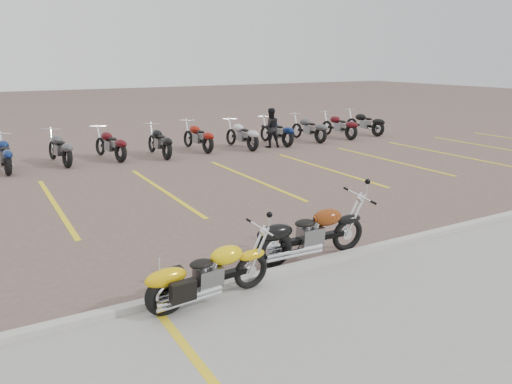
# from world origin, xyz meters

# --- Properties ---
(ground) EXTENTS (100.00, 100.00, 0.00)m
(ground) POSITION_xyz_m (0.00, 0.00, 0.00)
(ground) COLOR brown
(ground) RESTS_ON ground
(concrete_apron) EXTENTS (60.00, 5.00, 0.01)m
(concrete_apron) POSITION_xyz_m (0.00, -4.50, 0.01)
(concrete_apron) COLOR #9E9B93
(concrete_apron) RESTS_ON ground
(curb) EXTENTS (60.00, 0.18, 0.12)m
(curb) POSITION_xyz_m (0.00, -2.00, 0.06)
(curb) COLOR #ADAAA3
(curb) RESTS_ON ground
(parking_stripes) EXTENTS (38.00, 5.50, 0.01)m
(parking_stripes) POSITION_xyz_m (0.00, 4.00, 0.00)
(parking_stripes) COLOR gold
(parking_stripes) RESTS_ON ground
(yellow_cruiser) EXTENTS (1.99, 0.34, 0.82)m
(yellow_cruiser) POSITION_xyz_m (-1.58, -2.26, 0.41)
(yellow_cruiser) COLOR black
(yellow_cruiser) RESTS_ON ground
(flame_cruiser) EXTENTS (2.17, 0.34, 0.89)m
(flame_cruiser) POSITION_xyz_m (0.60, -1.70, 0.44)
(flame_cruiser) COLOR black
(flame_cruiser) RESTS_ON ground
(person_b) EXTENTS (0.86, 0.74, 1.53)m
(person_b) POSITION_xyz_m (5.91, 8.25, 0.77)
(person_b) COLOR black
(person_b) RESTS_ON ground
(bg_bike_row) EXTENTS (20.65, 2.06, 1.10)m
(bg_bike_row) POSITION_xyz_m (1.50, 8.88, 0.55)
(bg_bike_row) COLOR black
(bg_bike_row) RESTS_ON ground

